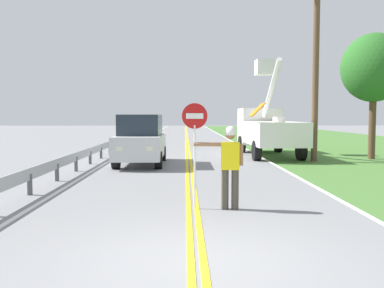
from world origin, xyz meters
name	(u,v)px	position (x,y,z in m)	size (l,w,h in m)	color
ground_plane	(197,262)	(0.00, 0.00, 0.00)	(160.00, 160.00, 0.00)	gray
grass_verge_right	(372,148)	(11.60, 20.00, 0.00)	(16.00, 110.00, 0.01)	#477533
centerline_yellow_left	(186,149)	(-0.09, 20.00, 0.01)	(0.11, 110.00, 0.01)	yellow
centerline_yellow_right	(189,149)	(0.09, 20.00, 0.01)	(0.11, 110.00, 0.01)	yellow
edge_line_right	(245,149)	(3.60, 20.00, 0.01)	(0.12, 110.00, 0.01)	silver
edge_line_left	(130,149)	(-3.60, 20.00, 0.01)	(0.12, 110.00, 0.01)	silver
flagger_worker	(230,162)	(0.81, 3.30, 1.05)	(1.08, 0.28, 1.83)	#474238
stop_sign_paddle	(195,132)	(0.04, 3.37, 1.71)	(0.56, 0.04, 2.33)	silver
utility_bucket_truck	(267,128)	(4.09, 15.69, 1.40)	(2.67, 6.86, 5.03)	white
oncoming_suv_nearest	(141,139)	(-2.01, 11.68, 1.06)	(1.93, 4.61, 2.10)	silver
utility_pole_near	(316,65)	(5.61, 12.68, 4.30)	(1.80, 0.28, 8.23)	brown
guardrail_left_shoulder	(106,146)	(-4.20, 15.30, 0.52)	(0.10, 32.00, 0.71)	#9EA0A3
roadside_tree_verge	(374,68)	(8.68, 13.71, 4.27)	(3.00, 3.00, 5.90)	brown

